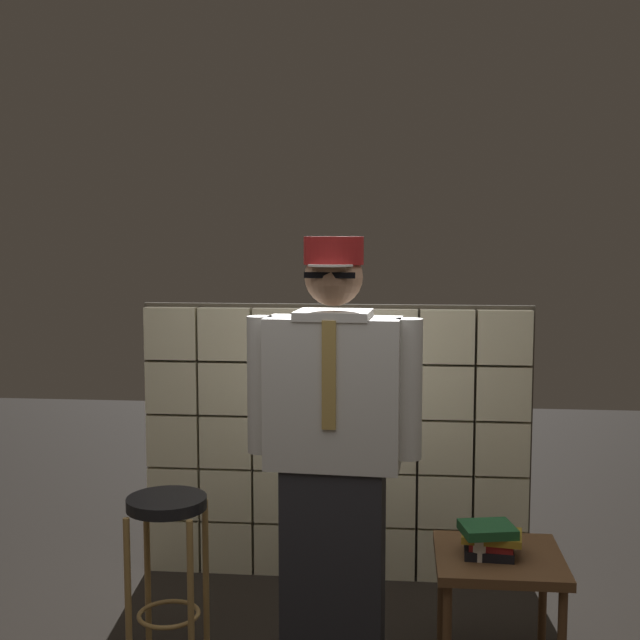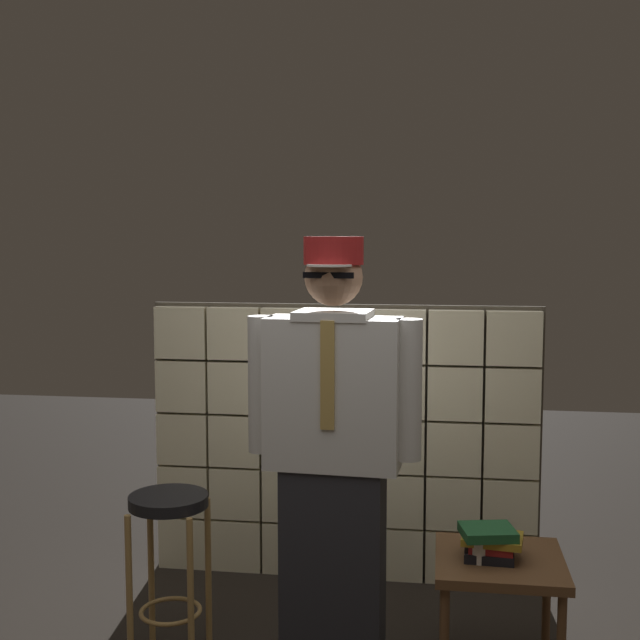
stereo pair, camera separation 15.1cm
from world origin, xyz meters
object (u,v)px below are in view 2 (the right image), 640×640
(side_table, at_px, (499,574))
(standing_person, at_px, (333,449))
(book_stack, at_px, (490,542))
(bar_stool, at_px, (169,537))
(coffee_mug, at_px, (480,550))

(side_table, bearing_deg, standing_person, 179.86)
(side_table, bearing_deg, book_stack, -151.38)
(standing_person, height_order, book_stack, standing_person)
(standing_person, xyz_separation_m, book_stack, (0.64, -0.02, -0.35))
(standing_person, relative_size, bar_stool, 2.49)
(standing_person, distance_m, book_stack, 0.73)
(book_stack, height_order, coffee_mug, book_stack)
(standing_person, bearing_deg, book_stack, 1.52)
(side_table, relative_size, coffee_mug, 4.23)
(bar_stool, xyz_separation_m, side_table, (1.39, 0.02, -0.09))
(side_table, xyz_separation_m, coffee_mug, (-0.08, -0.06, 0.12))
(book_stack, bearing_deg, standing_person, 177.82)
(side_table, bearing_deg, coffee_mug, -144.82)
(side_table, height_order, book_stack, book_stack)
(standing_person, distance_m, bar_stool, 0.82)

